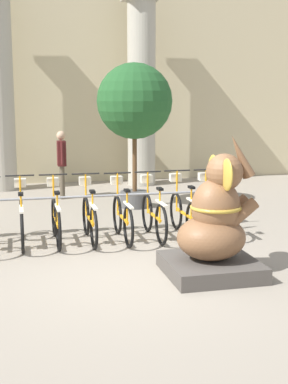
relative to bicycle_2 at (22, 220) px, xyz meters
name	(u,v)px	position (x,y,z in m)	size (l,w,h in m)	color
ground_plane	(134,273)	(1.47, -1.87, -0.42)	(60.00, 60.00, 0.00)	gray
building_facade	(68,77)	(1.47, 6.73, 2.58)	(20.00, 0.20, 6.00)	#C6B78E
column_right	(141,90)	(3.37, 5.73, 2.20)	(0.96, 0.96, 5.16)	#ADA899
bike_rack	(88,203)	(1.11, 0.08, 0.21)	(5.05, 0.05, 0.77)	gray
bicycle_2	(22,220)	(0.00, 0.00, 0.00)	(0.48, 1.66, 1.11)	black
bicycle_3	(56,218)	(0.56, -0.02, 0.00)	(0.48, 1.66, 1.11)	black
bicycle_4	(89,217)	(1.11, -0.04, 0.00)	(0.48, 1.66, 1.11)	black
bicycle_5	(122,216)	(1.67, -0.07, 0.00)	(0.48, 1.66, 1.11)	black
bicycle_6	(153,214)	(2.22, -0.04, 0.00)	(0.48, 1.66, 1.11)	black
bicycle_7	(183,212)	(2.78, -0.01, 0.00)	(0.48, 1.66, 1.11)	black
bicycle_8	(213,210)	(3.34, -0.01, 0.00)	(0.48, 1.66, 1.11)	black
elephant_statue	(215,228)	(2.53, -2.17, 0.23)	(1.22, 1.22, 1.94)	#4C4742
person_pedestrian	(62,159)	(1.01, 4.07, 0.55)	(0.22, 0.47, 1.63)	brown
potted_tree	(134,105)	(2.49, 2.63, 1.84)	(1.64, 1.64, 3.16)	#4C4C4C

